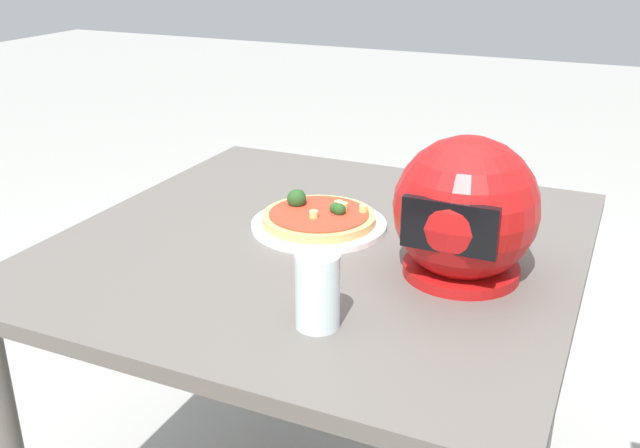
{
  "coord_description": "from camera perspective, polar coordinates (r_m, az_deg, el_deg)",
  "views": [
    {
      "loc": [
        -0.54,
        1.2,
        1.3
      ],
      "look_at": [
        0.01,
        -0.03,
        0.75
      ],
      "focal_mm": 40.16,
      "sensor_mm": 36.0,
      "label": 1
    }
  ],
  "objects": [
    {
      "name": "pizza_plate",
      "position": [
        1.49,
        -0.09,
        -0.07
      ],
      "size": [
        0.28,
        0.28,
        0.01
      ],
      "primitive_type": "cylinder",
      "color": "white",
      "rests_on": "dining_table"
    },
    {
      "name": "motorcycle_helmet",
      "position": [
        1.27,
        11.5,
        0.98
      ],
      "size": [
        0.25,
        0.25,
        0.25
      ],
      "color": "#B21414",
      "rests_on": "dining_table"
    },
    {
      "name": "dining_table",
      "position": [
        1.47,
        0.09,
        -4.13
      ],
      "size": [
        1.01,
        1.02,
        0.73
      ],
      "color": "#5B5651",
      "rests_on": "ground"
    },
    {
      "name": "drinking_glass",
      "position": [
        1.1,
        -0.2,
        -5.33
      ],
      "size": [
        0.07,
        0.07,
        0.12
      ],
      "primitive_type": "cylinder",
      "color": "silver",
      "rests_on": "dining_table"
    },
    {
      "name": "pizza",
      "position": [
        1.49,
        -0.16,
        0.66
      ],
      "size": [
        0.24,
        0.24,
        0.05
      ],
      "color": "tan",
      "rests_on": "pizza_plate"
    }
  ]
}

